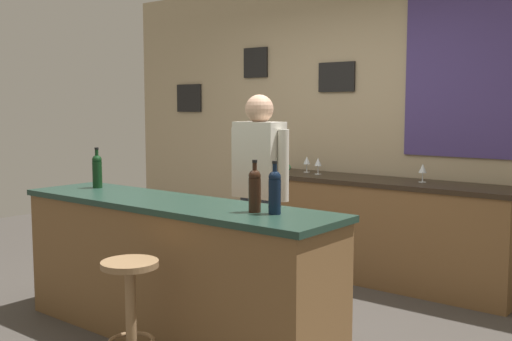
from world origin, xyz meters
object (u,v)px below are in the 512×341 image
Objects in this scene: wine_glass_a at (307,161)px; wine_bottle_a at (97,170)px; wine_bottle_c at (275,190)px; bar_stool at (131,300)px; wine_glass_c at (423,169)px; coffee_mug at (284,167)px; wine_glass_b at (318,163)px; bartender at (259,187)px; wine_bottle_b at (255,189)px.

wine_bottle_a is at bearing -104.61° from wine_glass_a.
bar_stool is at bearing -131.91° from wine_bottle_c.
wine_bottle_a is 1.97× the size of wine_glass_c.
coffee_mug is at bearing -140.65° from wine_glass_a.
bar_stool is 1.47m from wine_bottle_a.
coffee_mug is at bearing -168.85° from wine_glass_b.
wine_bottle_b is (0.59, -0.79, 0.12)m from bartender.
wine_bottle_a reaches higher than wine_glass_a.
bartender is 1.29m from wine_glass_b.
wine_bottle_c is 2.41m from wine_glass_a.
wine_bottle_c is 2.26m from wine_glass_b.
bartender reaches higher than wine_bottle_a.
wine_bottle_a is 1.97× the size of wine_glass_a.
wine_bottle_b is 2.33m from coffee_mug.
bartender is 12.96× the size of coffee_mug.
wine_bottle_a reaches higher than coffee_mug.
wine_glass_b and wine_glass_c have the same top height.
wine_bottle_b is 2.45× the size of coffee_mug.
wine_bottle_a reaches higher than bar_stool.
coffee_mug is at bearing 121.85° from wine_bottle_b.
wine_bottle_b is (0.42, 0.59, 0.60)m from bar_stool.
bar_stool is at bearing -82.93° from bartender.
bartender is 0.99m from wine_bottle_b.
wine_bottle_a is at bearing -130.49° from wine_glass_c.
bartender is at bearing -76.87° from wine_glass_b.
wine_bottle_c reaches higher than wine_glass_b.
wine_glass_b is at bearing 113.32° from wine_bottle_b.
wine_bottle_c is 1.97× the size of wine_glass_a.
coffee_mug is (0.36, 1.90, -0.11)m from wine_bottle_a.
wine_bottle_a is (-1.00, -0.71, 0.12)m from bartender.
wine_glass_b is 1.00× the size of wine_glass_c.
wine_bottle_c is (0.13, 0.02, 0.00)m from wine_bottle_b.
wine_glass_c reaches higher than bar_stool.
bartender is 2.38× the size of bar_stool.
wine_bottle_c is 1.97× the size of wine_glass_c.
wine_bottle_c is 2.38m from coffee_mug.
wine_bottle_c is at bearing 48.09° from bar_stool.
wine_glass_c is 1.36m from coffee_mug.
wine_bottle_a reaches higher than wine_glass_b.
wine_bottle_a and wine_bottle_c have the same top height.
wine_bottle_b reaches higher than wine_glass_a.
bar_stool is 4.39× the size of wine_glass_c.
wine_glass_a is at bearing 109.38° from bartender.
wine_glass_c reaches higher than coffee_mug.
wine_glass_a is at bearing 75.39° from wine_bottle_a.
bar_stool is 4.39× the size of wine_glass_b.
wine_glass_a is at bearing 119.47° from wine_bottle_c.
wine_glass_b is (-0.29, 1.26, 0.07)m from bartender.
wine_glass_b is at bearing -177.59° from wine_glass_c.
wine_bottle_b is at bearing -63.50° from wine_glass_a.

